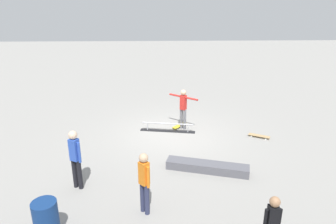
# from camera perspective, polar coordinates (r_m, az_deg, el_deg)

# --- Properties ---
(ground_plane) EXTENTS (60.00, 60.00, 0.00)m
(ground_plane) POSITION_cam_1_polar(r_m,az_deg,el_deg) (12.09, 0.67, -4.09)
(ground_plane) COLOR gray
(grind_rail) EXTENTS (2.22, 0.60, 0.35)m
(grind_rail) POSITION_cam_1_polar(r_m,az_deg,el_deg) (12.28, -0.09, -2.93)
(grind_rail) COLOR black
(grind_rail) RESTS_ON ground_plane
(skate_ledge) EXTENTS (2.55, 1.13, 0.27)m
(skate_ledge) POSITION_cam_1_polar(r_m,az_deg,el_deg) (9.61, 7.32, -10.13)
(skate_ledge) COLOR #595960
(skate_ledge) RESTS_ON ground_plane
(skater_main) EXTENTS (1.08, 0.89, 1.65)m
(skater_main) POSITION_cam_1_polar(r_m,az_deg,el_deg) (12.26, 2.85, 1.05)
(skater_main) COLOR slate
(skater_main) RESTS_ON ground_plane
(skateboard_main) EXTENTS (0.65, 0.75, 0.09)m
(skateboard_main) POSITION_cam_1_polar(r_m,az_deg,el_deg) (12.70, 2.12, -2.53)
(skateboard_main) COLOR yellow
(skateboard_main) RESTS_ON ground_plane
(bystander_blue_shirt) EXTENTS (0.38, 0.28, 1.73)m
(bystander_blue_shirt) POSITION_cam_1_polar(r_m,az_deg,el_deg) (8.72, -16.91, -7.93)
(bystander_blue_shirt) COLOR black
(bystander_blue_shirt) RESTS_ON ground_plane
(bystander_orange_shirt) EXTENTS (0.30, 0.32, 1.62)m
(bystander_orange_shirt) POSITION_cam_1_polar(r_m,az_deg,el_deg) (7.47, -4.46, -12.55)
(bystander_orange_shirt) COLOR #2D3351
(bystander_orange_shirt) RESTS_ON ground_plane
(loose_skateboard_natural) EXTENTS (0.80, 0.56, 0.09)m
(loose_skateboard_natural) POSITION_cam_1_polar(r_m,az_deg,el_deg) (12.25, 16.63, -4.27)
(loose_skateboard_natural) COLOR tan
(loose_skateboard_natural) RESTS_ON ground_plane
(trash_bin) EXTENTS (0.55, 0.55, 0.88)m
(trash_bin) POSITION_cam_1_polar(r_m,az_deg,el_deg) (7.57, -21.77, -18.08)
(trash_bin) COLOR navy
(trash_bin) RESTS_ON ground_plane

